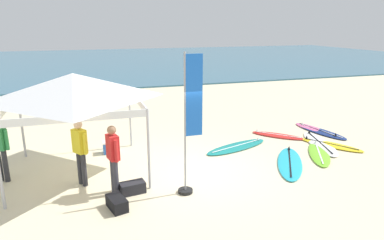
% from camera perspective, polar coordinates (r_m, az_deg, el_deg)
% --- Properties ---
extents(ground_plane, '(80.00, 80.00, 0.00)m').
position_cam_1_polar(ground_plane, '(9.67, 1.28, -8.61)').
color(ground_plane, beige).
extents(sea, '(80.00, 36.00, 0.10)m').
position_cam_1_polar(sea, '(39.98, -13.69, 9.58)').
color(sea, '#386B84').
rests_on(sea, ground).
extents(canopy_tent, '(3.40, 3.40, 2.75)m').
position_cam_1_polar(canopy_tent, '(9.54, -19.13, 5.25)').
color(canopy_tent, '#B7B7BC').
rests_on(canopy_tent, ground).
extents(surfboard_white, '(1.41, 2.66, 0.19)m').
position_cam_1_polar(surfboard_white, '(12.56, 20.49, -3.63)').
color(surfboard_white, white).
rests_on(surfboard_white, ground).
extents(surfboard_cyan, '(1.94, 2.56, 0.19)m').
position_cam_1_polar(surfboard_cyan, '(10.57, 15.98, -6.85)').
color(surfboard_cyan, '#23B2CC').
rests_on(surfboard_cyan, ground).
extents(surfboard_teal, '(2.59, 1.45, 0.19)m').
position_cam_1_polar(surfboard_teal, '(11.54, 7.49, -4.42)').
color(surfboard_teal, '#19847F').
rests_on(surfboard_teal, ground).
extents(surfboard_red, '(1.73, 1.74, 0.19)m').
position_cam_1_polar(surfboard_red, '(12.97, 14.08, -2.50)').
color(surfboard_red, red).
rests_on(surfboard_red, ground).
extents(surfboard_pink, '(0.90, 2.25, 0.19)m').
position_cam_1_polar(surfboard_pink, '(14.04, 20.10, -1.61)').
color(surfboard_pink, pink).
rests_on(surfboard_pink, ground).
extents(surfboard_lime, '(1.64, 2.22, 0.19)m').
position_cam_1_polar(surfboard_lime, '(11.58, 20.40, -5.24)').
color(surfboard_lime, '#7AD12D').
rests_on(surfboard_lime, ground).
extents(surfboard_yellow, '(1.59, 2.08, 0.19)m').
position_cam_1_polar(surfboard_yellow, '(12.53, 22.12, -3.85)').
color(surfboard_yellow, yellow).
rests_on(surfboard_yellow, ground).
extents(surfboard_navy, '(1.06, 2.35, 0.19)m').
position_cam_1_polar(surfboard_navy, '(13.93, 20.64, -1.79)').
color(surfboard_navy, navy).
rests_on(surfboard_navy, ground).
extents(person_red, '(0.30, 0.54, 1.71)m').
position_cam_1_polar(person_red, '(8.36, -13.00, -5.68)').
color(person_red, '#383842').
rests_on(person_red, ground).
extents(person_yellow, '(0.38, 0.47, 1.71)m').
position_cam_1_polar(person_yellow, '(9.00, -18.15, -4.52)').
color(person_yellow, '#2D2D33').
rests_on(person_yellow, ground).
extents(banner_flag, '(0.60, 0.36, 3.40)m').
position_cam_1_polar(banner_flag, '(7.99, -0.38, -1.81)').
color(banner_flag, '#99999E').
rests_on(banner_flag, ground).
extents(gear_bag_near_tent, '(0.47, 0.66, 0.28)m').
position_cam_1_polar(gear_bag_near_tent, '(7.99, -12.41, -13.39)').
color(gear_bag_near_tent, black).
rests_on(gear_bag_near_tent, ground).
extents(gear_bag_by_pole, '(0.64, 0.41, 0.28)m').
position_cam_1_polar(gear_bag_by_pole, '(8.60, -9.88, -11.06)').
color(gear_bag_by_pole, '#232328').
rests_on(gear_bag_by_pole, ground).
extents(cooler_box, '(0.50, 0.36, 0.39)m').
position_cam_1_polar(cooler_box, '(11.27, -13.38, -4.36)').
color(cooler_box, '#2D60B7').
rests_on(cooler_box, ground).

